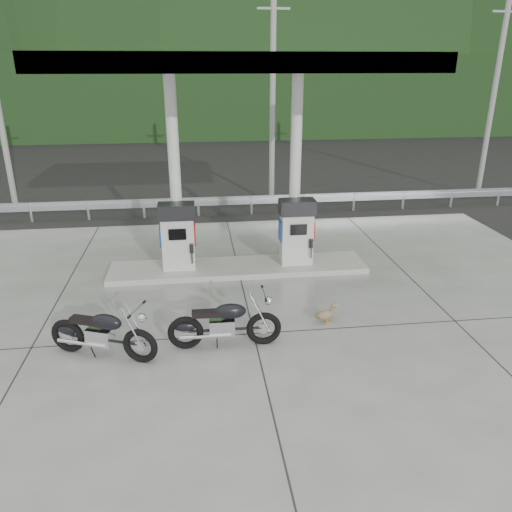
{
  "coord_description": "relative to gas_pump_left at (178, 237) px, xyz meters",
  "views": [
    {
      "loc": [
        -1.1,
        -10.17,
        5.35
      ],
      "look_at": [
        0.3,
        1.0,
        1.0
      ],
      "focal_mm": 35.0,
      "sensor_mm": 36.0,
      "label": 1
    }
  ],
  "objects": [
    {
      "name": "pump_island",
      "position": [
        1.6,
        0.0,
        -0.98
      ],
      "size": [
        7.0,
        1.4,
        0.15
      ],
      "primitive_type": "cube",
      "color": "#9E9B93",
      "rests_on": "forecourt_apron"
    },
    {
      "name": "canopy_roof",
      "position": [
        1.6,
        0.0,
        4.3
      ],
      "size": [
        8.5,
        5.0,
        0.4
      ],
      "primitive_type": "cube",
      "color": "white",
      "rests_on": "canopy_column_left"
    },
    {
      "name": "canopy_column_left",
      "position": [
        0.0,
        0.4,
        1.6
      ],
      "size": [
        0.3,
        0.3,
        5.0
      ],
      "primitive_type": "cylinder",
      "color": "white",
      "rests_on": "pump_island"
    },
    {
      "name": "ground",
      "position": [
        1.6,
        -2.5,
        -1.07
      ],
      "size": [
        160.0,
        160.0,
        0.0
      ],
      "primitive_type": "plane",
      "color": "black",
      "rests_on": "ground"
    },
    {
      "name": "gas_pump_left",
      "position": [
        0.0,
        0.0,
        0.0
      ],
      "size": [
        0.95,
        0.55,
        1.8
      ],
      "primitive_type": null,
      "color": "silver",
      "rests_on": "pump_island"
    },
    {
      "name": "canopy_column_right",
      "position": [
        3.2,
        0.4,
        1.6
      ],
      "size": [
        0.3,
        0.3,
        5.0
      ],
      "primitive_type": "cylinder",
      "color": "white",
      "rests_on": "pump_island"
    },
    {
      "name": "utility_pole_b",
      "position": [
        3.6,
        7.0,
        2.93
      ],
      "size": [
        0.22,
        0.22,
        8.0
      ],
      "primitive_type": "cylinder",
      "color": "gray",
      "rests_on": "ground"
    },
    {
      "name": "gas_pump_right",
      "position": [
        3.2,
        0.0,
        0.0
      ],
      "size": [
        0.95,
        0.55,
        1.8
      ],
      "primitive_type": null,
      "color": "silver",
      "rests_on": "pump_island"
    },
    {
      "name": "utility_pole_c",
      "position": [
        12.6,
        7.0,
        2.93
      ],
      "size": [
        0.22,
        0.22,
        8.0
      ],
      "primitive_type": "cylinder",
      "color": "gray",
      "rests_on": "ground"
    },
    {
      "name": "guardrail",
      "position": [
        1.6,
        5.5,
        -0.36
      ],
      "size": [
        26.0,
        0.16,
        1.42
      ],
      "primitive_type": null,
      "color": "#A9ABB1",
      "rests_on": "ground"
    },
    {
      "name": "duck",
      "position": [
        3.22,
        -3.21,
        -0.87
      ],
      "size": [
        0.53,
        0.28,
        0.37
      ],
      "primitive_type": null,
      "rotation": [
        0.0,
        0.0,
        0.29
      ],
      "color": "brown",
      "rests_on": "forecourt_apron"
    },
    {
      "name": "motorcycle_right",
      "position": [
        0.97,
        -3.9,
        -0.55
      ],
      "size": [
        2.13,
        0.7,
        1.01
      ],
      "primitive_type": null,
      "rotation": [
        0.0,
        0.0,
        -0.02
      ],
      "color": "black",
      "rests_on": "forecourt_apron"
    },
    {
      "name": "forested_hills",
      "position": [
        1.6,
        57.5,
        -1.07
      ],
      "size": [
        100.0,
        40.0,
        140.0
      ],
      "primitive_type": null,
      "color": "black",
      "rests_on": "ground"
    },
    {
      "name": "tree_band",
      "position": [
        1.6,
        27.5,
        1.93
      ],
      "size": [
        80.0,
        6.0,
        6.0
      ],
      "primitive_type": "cube",
      "color": "black",
      "rests_on": "ground"
    },
    {
      "name": "road",
      "position": [
        1.6,
        9.0,
        -1.07
      ],
      "size": [
        60.0,
        7.0,
        0.01
      ],
      "primitive_type": "cube",
      "color": "black",
      "rests_on": "ground"
    },
    {
      "name": "forecourt_apron",
      "position": [
        1.6,
        -2.5,
        -1.06
      ],
      "size": [
        18.0,
        14.0,
        0.02
      ],
      "primitive_type": "cube",
      "color": "slate",
      "rests_on": "ground"
    },
    {
      "name": "motorcycle_left",
      "position": [
        -1.38,
        -4.0,
        -0.55
      ],
      "size": [
        2.2,
        1.38,
        1.0
      ],
      "primitive_type": null,
      "rotation": [
        0.0,
        0.0,
        -0.37
      ],
      "color": "black",
      "rests_on": "forecourt_apron"
    }
  ]
}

